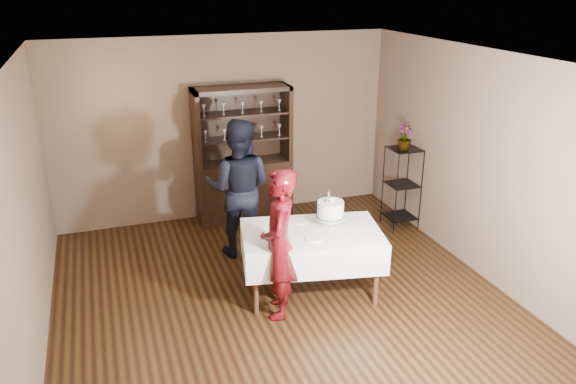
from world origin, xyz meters
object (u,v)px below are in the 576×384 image
at_px(woman, 279,244).
at_px(potted_plant, 404,137).
at_px(plant_etagere, 402,184).
at_px(cake, 330,211).
at_px(man, 239,188).
at_px(china_hutch, 243,176).
at_px(cake_table, 311,246).

bearing_deg(woman, potted_plant, 143.68).
bearing_deg(plant_etagere, potted_plant, -134.16).
bearing_deg(cake, woman, -153.88).
bearing_deg(man, potted_plant, -155.05).
bearing_deg(china_hutch, woman, -96.63).
height_order(plant_etagere, cake_table, plant_etagere).
bearing_deg(man, cake, 147.94).
bearing_deg(china_hutch, cake_table, -85.91).
height_order(woman, man, man).
relative_size(cake, potted_plant, 1.32).
distance_m(china_hutch, man, 1.20).
relative_size(cake_table, woman, 1.04).
xyz_separation_m(cake_table, cake, (0.26, 0.07, 0.37)).
distance_m(plant_etagere, potted_plant, 0.72).
xyz_separation_m(china_hutch, potted_plant, (2.03, -1.10, 0.70)).
bearing_deg(man, woman, 116.04).
bearing_deg(cake_table, china_hutch, 94.09).
distance_m(plant_etagere, cake, 2.09).
xyz_separation_m(plant_etagere, woman, (-2.39, -1.60, 0.18)).
height_order(cake_table, man, man).
relative_size(china_hutch, man, 1.10).
distance_m(cake_table, cake, 0.46).
bearing_deg(china_hutch, cake, -79.52).
xyz_separation_m(cake_table, woman, (-0.48, -0.29, 0.23)).
bearing_deg(china_hutch, man, -107.32).
xyz_separation_m(cake, potted_plant, (1.61, 1.19, 0.40)).
distance_m(man, cake, 1.40).
distance_m(china_hutch, potted_plant, 2.41).
height_order(china_hutch, cake, china_hutch).
bearing_deg(potted_plant, man, -179.54).
bearing_deg(potted_plant, cake, -143.50).
bearing_deg(cake, man, 123.45).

